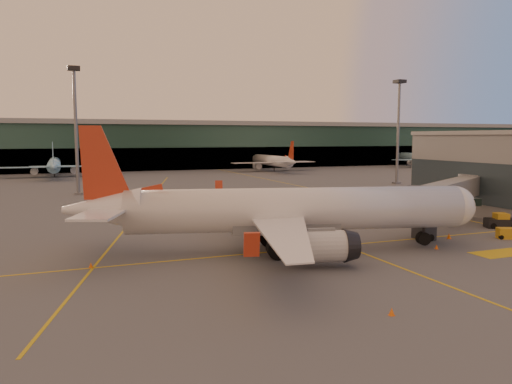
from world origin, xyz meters
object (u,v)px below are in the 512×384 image
object	(u,v)px
gpu_cart	(507,233)
pushback_tug	(501,222)
main_airplane	(282,212)
catering_truck	(296,223)

from	to	relation	value
gpu_cart	pushback_tug	bearing A→B (deg)	71.75
main_airplane	gpu_cart	bearing A→B (deg)	6.75
pushback_tug	catering_truck	bearing A→B (deg)	-152.79
pushback_tug	gpu_cart	bearing A→B (deg)	-108.96
catering_truck	gpu_cart	distance (m)	25.61
gpu_cart	pushback_tug	xyz separation A→B (m)	(5.02, 5.47, 0.17)
main_airplane	catering_truck	world-z (taller)	main_airplane
main_airplane	pushback_tug	world-z (taller)	main_airplane
catering_truck	main_airplane	bearing A→B (deg)	-162.57
catering_truck	pushback_tug	world-z (taller)	catering_truck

